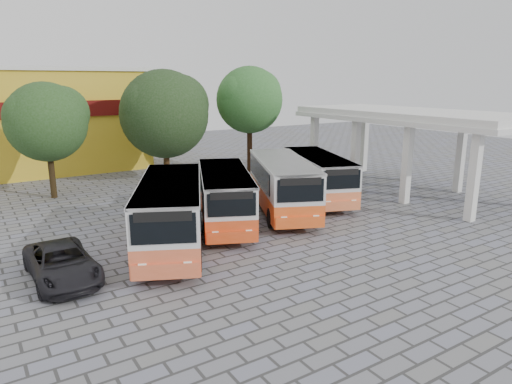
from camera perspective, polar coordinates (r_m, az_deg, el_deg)
ground at (r=22.67m, az=8.77°, el=-5.17°), size 90.00×90.00×0.00m
terminal_shelter at (r=31.96m, az=18.71°, el=8.79°), size 6.80×15.80×5.40m
shophouse_block at (r=42.22m, az=-28.30°, el=7.91°), size 20.40×10.40×8.30m
bus_far_left at (r=20.37m, az=-10.57°, el=-2.23°), size 5.96×9.10×3.06m
bus_centre_left at (r=23.42m, az=-3.91°, el=-0.25°), size 5.38×8.41×2.82m
bus_centre_right at (r=25.57m, az=3.35°, el=1.21°), size 5.75×8.99×3.02m
bus_far_right at (r=28.57m, az=7.78°, el=2.21°), size 5.05×8.36×2.82m
tree_left at (r=31.20m, az=-24.66°, el=8.26°), size 5.13×4.88×7.25m
tree_middle at (r=34.24m, az=-11.28°, el=9.89°), size 6.71×6.39×8.11m
tree_right at (r=36.92m, az=-0.75°, el=11.70°), size 5.53×5.27×8.42m
parked_car at (r=18.71m, az=-23.10°, el=-8.19°), size 2.31×4.78×1.31m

